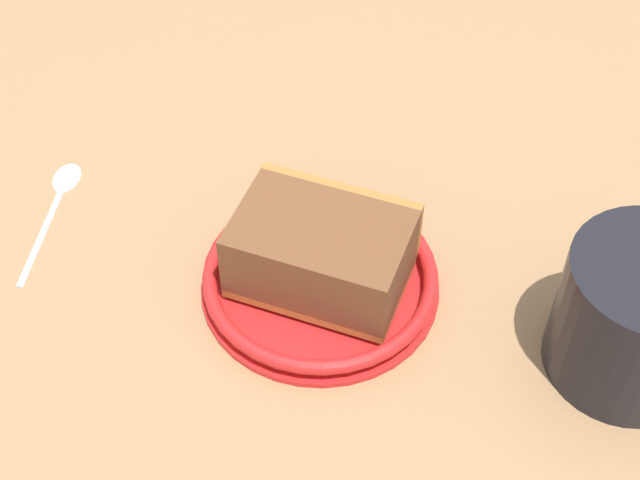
% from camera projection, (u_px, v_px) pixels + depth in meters
% --- Properties ---
extents(ground_plane, '(1.48, 1.48, 0.02)m').
position_uv_depth(ground_plane, '(348.00, 276.00, 0.63)').
color(ground_plane, '#936D47').
extents(small_plate, '(0.15, 0.15, 0.02)m').
position_uv_depth(small_plate, '(320.00, 279.00, 0.60)').
color(small_plate, red).
rests_on(small_plate, ground_plane).
extents(cake_slice, '(0.09, 0.12, 0.05)m').
position_uv_depth(cake_slice, '(322.00, 251.00, 0.58)').
color(cake_slice, '#9E662D').
rests_on(cake_slice, small_plate).
extents(tea_mug, '(0.12, 0.10, 0.09)m').
position_uv_depth(tea_mug, '(639.00, 315.00, 0.54)').
color(tea_mug, black).
rests_on(tea_mug, ground_plane).
extents(teaspoon, '(0.12, 0.02, 0.01)m').
position_uv_depth(teaspoon, '(58.00, 193.00, 0.66)').
color(teaspoon, silver).
rests_on(teaspoon, ground_plane).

